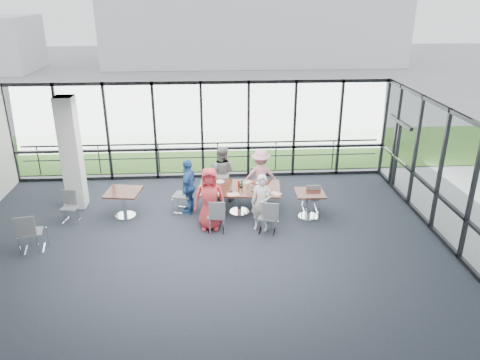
{
  "coord_description": "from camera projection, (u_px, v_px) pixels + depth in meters",
  "views": [
    {
      "loc": [
        0.29,
        -9.56,
        5.83
      ],
      "look_at": [
        1.03,
        1.97,
        1.1
      ],
      "focal_mm": 35.0,
      "sensor_mm": 36.0,
      "label": 1
    }
  ],
  "objects": [
    {
      "name": "apron",
      "position": [
        204.0,
        135.0,
        20.26
      ],
      "size": [
        80.0,
        70.0,
        0.02
      ],
      "primitive_type": "cube",
      "color": "gray",
      "rests_on": "ground"
    },
    {
      "name": "chair_main_end",
      "position": [
        183.0,
        195.0,
        13.06
      ],
      "size": [
        0.59,
        0.59,
        0.98
      ],
      "primitive_type": null,
      "rotation": [
        0.0,
        0.0,
        -1.84
      ],
      "color": "slate",
      "rests_on": "ground"
    },
    {
      "name": "diner_far_right",
      "position": [
        260.0,
        175.0,
        13.68
      ],
      "size": [
        1.0,
        0.52,
        1.55
      ],
      "primitive_type": "imported",
      "rotation": [
        0.0,
        0.0,
        3.14
      ],
      "color": "pink",
      "rests_on": "ground"
    },
    {
      "name": "chair_spare_lb",
      "position": [
        70.0,
        207.0,
        12.5
      ],
      "size": [
        0.47,
        0.47,
        0.82
      ],
      "primitive_type": null,
      "rotation": [
        0.0,
        0.0,
        2.97
      ],
      "color": "slate",
      "rests_on": "ground"
    },
    {
      "name": "exit_door",
      "position": [
        397.0,
        156.0,
        14.44
      ],
      "size": [
        0.12,
        1.6,
        2.1
      ],
      "primitive_type": "cube",
      "color": "black",
      "rests_on": "ground"
    },
    {
      "name": "main_table",
      "position": [
        239.0,
        191.0,
        12.93
      ],
      "size": [
        2.35,
        1.45,
        0.75
      ],
      "rotation": [
        0.0,
        0.0,
        -0.1
      ],
      "color": "black",
      "rests_on": "ground"
    },
    {
      "name": "plate_nr",
      "position": [
        265.0,
        193.0,
        12.53
      ],
      "size": [
        0.28,
        0.28,
        0.01
      ],
      "primitive_type": "cylinder",
      "color": "white",
      "rests_on": "main_table"
    },
    {
      "name": "structural_column",
      "position": [
        71.0,
        153.0,
        12.97
      ],
      "size": [
        0.5,
        0.5,
        3.2
      ],
      "primitive_type": "cube",
      "color": "white",
      "rests_on": "ground"
    },
    {
      "name": "side_table_left",
      "position": [
        123.0,
        195.0,
        12.71
      ],
      "size": [
        1.01,
        1.01,
        0.75
      ],
      "rotation": [
        0.0,
        0.0,
        -0.15
      ],
      "color": "black",
      "rests_on": "ground"
    },
    {
      "name": "chair_spare_la",
      "position": [
        32.0,
        232.0,
        11.09
      ],
      "size": [
        0.56,
        0.56,
        0.96
      ],
      "primitive_type": null,
      "rotation": [
        0.0,
        0.0,
        0.22
      ],
      "color": "slate",
      "rests_on": "ground"
    },
    {
      "name": "tumbler_d",
      "position": [
        209.0,
        188.0,
        12.68
      ],
      "size": [
        0.07,
        0.07,
        0.14
      ],
      "primitive_type": "cylinder",
      "color": "white",
      "rests_on": "main_table"
    },
    {
      "name": "grass_strip",
      "position": [
        204.0,
        148.0,
        18.4
      ],
      "size": [
        80.0,
        5.0,
        0.01
      ],
      "primitive_type": "cube",
      "color": "#315F19",
      "rests_on": "ground"
    },
    {
      "name": "diner_far_left",
      "position": [
        222.0,
        173.0,
        13.71
      ],
      "size": [
        0.9,
        0.67,
        1.65
      ],
      "primitive_type": "imported",
      "rotation": [
        0.0,
        0.0,
        2.9
      ],
      "color": "gray",
      "rests_on": "ground"
    },
    {
      "name": "chair_main_nr",
      "position": [
        267.0,
        217.0,
        11.92
      ],
      "size": [
        0.53,
        0.53,
        0.89
      ],
      "primitive_type": null,
      "rotation": [
        0.0,
        0.0,
        -0.25
      ],
      "color": "slate",
      "rests_on": "ground"
    },
    {
      "name": "side_table_right",
      "position": [
        309.0,
        197.0,
        12.66
      ],
      "size": [
        0.79,
        0.79,
        0.75
      ],
      "rotation": [
        0.0,
        0.0,
        -0.02
      ],
      "color": "black",
      "rests_on": "ground"
    },
    {
      "name": "floor",
      "position": [
        202.0,
        256.0,
        11.02
      ],
      "size": [
        12.0,
        10.0,
        0.02
      ],
      "primitive_type": "cube",
      "color": "#232632",
      "rests_on": "ground"
    },
    {
      "name": "wall_front",
      "position": [
        193.0,
        357.0,
        5.8
      ],
      "size": [
        12.0,
        0.1,
        3.2
      ],
      "primitive_type": "cube",
      "color": "silver",
      "rests_on": "ground"
    },
    {
      "name": "chair_spare_r",
      "position": [
        311.0,
        197.0,
        13.06
      ],
      "size": [
        0.44,
        0.44,
        0.86
      ],
      "primitive_type": null,
      "rotation": [
        0.0,
        0.0,
        -0.06
      ],
      "color": "slate",
      "rests_on": "ground"
    },
    {
      "name": "condiment_caddy",
      "position": [
        241.0,
        187.0,
        12.89
      ],
      "size": [
        0.1,
        0.07,
        0.04
      ],
      "primitive_type": "cube",
      "color": "black",
      "rests_on": "main_table"
    },
    {
      "name": "plate_fl",
      "position": [
        220.0,
        182.0,
        13.28
      ],
      "size": [
        0.26,
        0.26,
        0.01
      ],
      "primitive_type": "cylinder",
      "color": "white",
      "rests_on": "main_table"
    },
    {
      "name": "chair_main_fl",
      "position": [
        219.0,
        181.0,
        14.14
      ],
      "size": [
        0.49,
        0.49,
        0.9
      ],
      "primitive_type": null,
      "rotation": [
        0.0,
        0.0,
        3.0
      ],
      "color": "slate",
      "rests_on": "ground"
    },
    {
      "name": "ketchup_bottle",
      "position": [
        239.0,
        184.0,
        12.92
      ],
      "size": [
        0.06,
        0.06,
        0.18
      ],
      "primitive_type": "cylinder",
      "color": "maroon",
      "rests_on": "main_table"
    },
    {
      "name": "guard_rail",
      "position": [
        203.0,
        157.0,
        16.0
      ],
      "size": [
        12.0,
        0.06,
        0.06
      ],
      "primitive_type": "cylinder",
      "rotation": [
        0.0,
        1.57,
        0.0
      ],
      "color": "#2D2D33",
      "rests_on": "ground"
    },
    {
      "name": "tumbler_b",
      "position": [
        252.0,
        189.0,
        12.62
      ],
      "size": [
        0.06,
        0.06,
        0.13
      ],
      "primitive_type": "cylinder",
      "color": "white",
      "rests_on": "main_table"
    },
    {
      "name": "plate_end",
      "position": [
        203.0,
        187.0,
        12.94
      ],
      "size": [
        0.26,
        0.26,
        0.01
      ],
      "primitive_type": "cylinder",
      "color": "white",
      "rests_on": "main_table"
    },
    {
      "name": "curtain_wall_right",
      "position": [
        460.0,
        187.0,
        10.77
      ],
      "size": [
        0.1,
        10.0,
        3.2
      ],
      "primitive_type": "cube",
      "color": "white",
      "rests_on": "ground"
    },
    {
      "name": "diner_near_left",
      "position": [
        210.0,
        199.0,
        11.99
      ],
      "size": [
        0.84,
        0.56,
        1.68
      ],
      "primitive_type": "imported",
      "rotation": [
        0.0,
        0.0,
        -0.03
      ],
      "color": "#CC333A",
      "rests_on": "ground"
    },
    {
      "name": "diner_near_right",
      "position": [
        262.0,
        203.0,
        11.96
      ],
      "size": [
        0.66,
        0.57,
        1.52
      ],
      "primitive_type": "imported",
      "rotation": [
        0.0,
        0.0,
        -0.35
      ],
      "color": "silver",
      "rests_on": "ground"
    },
    {
      "name": "ceiling",
      "position": [
        197.0,
        124.0,
        9.81
      ],
      "size": [
        12.0,
        10.0,
        0.04
      ],
      "primitive_type": "cube",
      "color": "white",
      "rests_on": "ground"
    },
    {
      "name": "diner_end",
      "position": [
        189.0,
        186.0,
        12.88
      ],
      "size": [
        0.73,
        1.03,
        1.58
      ],
      "primitive_type": "imported",
      "rotation": [
        0.0,
        0.0,
        -1.84
      ],
      "color": "#2B5EA5",
      "rests_on": "ground"
    },
    {
      "name": "green_bottle",
      "position": [
        242.0,
        183.0,
        12.92
      ],
      "size": [
        0.05,
        0.05,
        0.2
      ],
      "primitive_type": "cylinder",
      "color": "#1B7E31",
      "rests_on": "main_table"
    },
    {
      "name": "menu_c",
      "position": [
        248.0,
        182.0,
        13.27
      ],
      "size": [
        0.34,
        0.34,
        0.0
      ],
      "primitive_type": "cube",
      "rotation": [
        0.0,
        0.0,
        0.74
      ],
      "color": "silver",
      "rests_on": "main_table"
    },
    {
      "name": "curtain_wall_back",
      "position": [
        202.0,
        131.0,
        15.03
      ],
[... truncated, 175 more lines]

